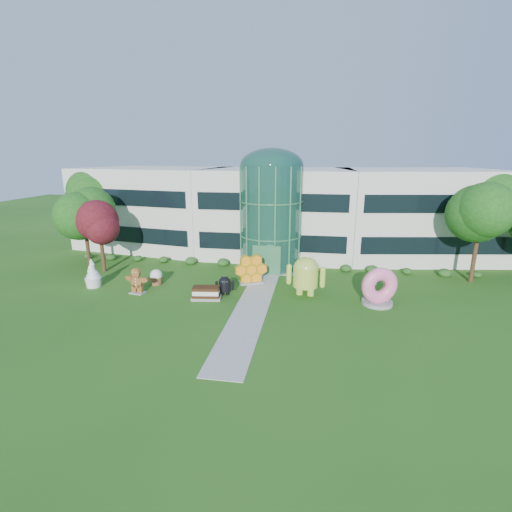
% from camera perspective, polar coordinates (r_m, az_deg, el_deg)
% --- Properties ---
extents(ground, '(140.00, 140.00, 0.00)m').
position_cam_1_polar(ground, '(26.29, -1.09, -8.97)').
color(ground, '#215114').
rests_on(ground, ground).
extents(building, '(46.00, 15.00, 9.30)m').
position_cam_1_polar(building, '(42.23, 3.36, 6.93)').
color(building, beige).
rests_on(building, ground).
extents(atrium, '(6.00, 6.00, 9.80)m').
position_cam_1_polar(atrium, '(36.30, 2.34, 5.96)').
color(atrium, '#194738').
rests_on(atrium, ground).
extents(walkway, '(2.40, 20.00, 0.04)m').
position_cam_1_polar(walkway, '(28.09, -0.34, -7.27)').
color(walkway, '#9E9E93').
rests_on(walkway, ground).
extents(tree_red, '(4.00, 4.00, 6.00)m').
position_cam_1_polar(tree_red, '(37.71, -22.72, 2.18)').
color(tree_red, '#3F0C14').
rests_on(tree_red, ground).
extents(trees_backdrop, '(52.00, 8.00, 8.40)m').
position_cam_1_polar(trees_backdrop, '(37.40, 2.52, 5.14)').
color(trees_backdrop, '#174A12').
rests_on(trees_backdrop, ground).
extents(android_green, '(3.50, 2.59, 3.65)m').
position_cam_1_polar(android_green, '(29.43, 7.66, -2.60)').
color(android_green, '#AAC73F').
rests_on(android_green, ground).
extents(android_black, '(1.75, 1.38, 1.76)m').
position_cam_1_polar(android_black, '(29.58, -4.84, -4.35)').
color(android_black, black).
rests_on(android_black, ground).
extents(donut, '(3.11, 2.22, 2.93)m').
position_cam_1_polar(donut, '(28.88, 18.33, -4.37)').
color(donut, '#E3567B').
rests_on(donut, ground).
extents(gingerbread, '(2.45, 1.29, 2.15)m').
position_cam_1_polar(gingerbread, '(31.22, -17.90, -3.62)').
color(gingerbread, brown).
rests_on(gingerbread, ground).
extents(ice_cream_sandwich, '(2.38, 1.42, 1.00)m').
position_cam_1_polar(ice_cream_sandwich, '(29.00, -7.67, -5.64)').
color(ice_cream_sandwich, black).
rests_on(ice_cream_sandwich, ground).
extents(honeycomb, '(3.15, 2.20, 2.34)m').
position_cam_1_polar(honeycomb, '(31.93, -0.78, -2.25)').
color(honeycomb, orange).
rests_on(honeycomb, ground).
extents(froyo, '(1.68, 1.68, 2.44)m').
position_cam_1_polar(froyo, '(34.01, -23.86, -2.41)').
color(froyo, white).
rests_on(froyo, ground).
extents(cupcake, '(1.34, 1.34, 1.35)m').
position_cam_1_polar(cupcake, '(32.94, -15.10, -3.14)').
color(cupcake, white).
rests_on(cupcake, ground).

